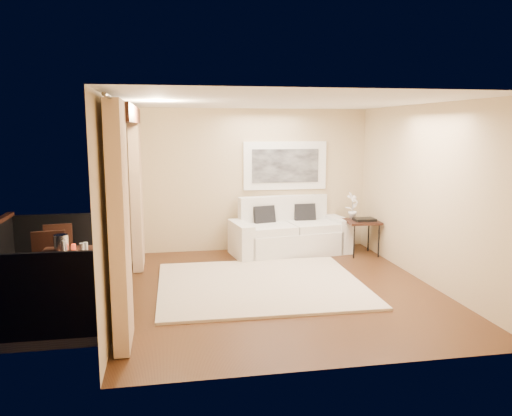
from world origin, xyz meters
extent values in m
plane|color=#4C2C16|center=(0.00, 0.00, 0.00)|extent=(5.00, 5.00, 0.00)
plane|color=white|center=(0.00, 0.00, 2.70)|extent=(5.00, 5.00, 0.00)
plane|color=#C8B086|center=(0.00, 2.50, 1.35)|extent=(4.50, 0.00, 4.50)
plane|color=#C8B086|center=(0.00, -2.50, 1.35)|extent=(4.50, 0.00, 4.50)
plane|color=#C8B086|center=(2.25, 0.00, 1.35)|extent=(0.00, 5.00, 5.00)
plane|color=#C8B086|center=(-2.25, 1.85, 1.35)|extent=(0.00, 2.70, 2.70)
plane|color=#C8B086|center=(-2.25, -1.85, 1.35)|extent=(0.00, 2.70, 2.70)
plane|color=#C8B086|center=(-2.25, 0.00, 2.55)|extent=(0.00, 2.40, 2.40)
cube|color=black|center=(-2.13, 0.00, 2.52)|extent=(0.28, 2.40, 0.22)
cube|color=#605B56|center=(-3.15, 0.00, -0.06)|extent=(1.80, 2.60, 0.12)
cube|color=black|center=(-3.15, 1.27, 0.50)|extent=(1.80, 0.06, 1.00)
cube|color=black|center=(-3.15, -1.27, 0.50)|extent=(1.80, 0.06, 1.00)
cube|color=#D7AD84|center=(-2.11, 1.55, 1.32)|extent=(0.16, 0.75, 2.62)
cube|color=#D7AD84|center=(-2.11, -1.55, 1.32)|extent=(0.16, 0.75, 2.62)
cylinder|color=#4C473F|center=(-2.11, 0.00, 2.63)|extent=(0.04, 4.80, 0.04)
cube|color=white|center=(0.64, 2.47, 1.62)|extent=(1.62, 0.05, 0.92)
cube|color=black|center=(0.64, 2.44, 1.62)|extent=(1.30, 0.02, 0.64)
cube|color=beige|center=(-0.27, 0.20, 0.02)|extent=(3.06, 2.68, 0.04)
cube|color=white|center=(0.64, 2.02, 0.22)|extent=(1.88, 1.19, 0.44)
cube|color=white|center=(0.59, 2.38, 0.62)|extent=(1.78, 0.49, 0.85)
cube|color=white|center=(-0.31, 1.87, 0.32)|extent=(0.39, 0.96, 0.64)
cube|color=white|center=(1.60, 2.17, 0.32)|extent=(0.39, 0.96, 0.64)
cube|color=white|center=(0.23, 1.93, 0.51)|extent=(0.95, 0.95, 0.15)
cube|color=white|center=(1.07, 2.05, 0.51)|extent=(0.95, 0.95, 0.15)
cube|color=black|center=(0.18, 2.16, 0.68)|extent=(0.45, 0.28, 0.42)
cube|color=black|center=(1.00, 2.28, 0.68)|extent=(0.42, 0.20, 0.42)
cube|color=black|center=(1.93, 1.69, 0.63)|extent=(0.61, 0.61, 0.04)
cylinder|color=black|center=(1.69, 1.45, 0.30)|extent=(0.03, 0.03, 0.60)
cylinder|color=black|center=(2.17, 1.45, 0.30)|extent=(0.03, 0.03, 0.60)
cylinder|color=black|center=(1.69, 1.93, 0.30)|extent=(0.03, 0.03, 0.60)
cylinder|color=black|center=(2.17, 1.93, 0.30)|extent=(0.03, 0.03, 0.60)
cube|color=black|center=(1.95, 1.64, 0.67)|extent=(0.38, 0.28, 0.05)
imported|color=white|center=(1.80, 1.86, 0.90)|extent=(0.32, 0.29, 0.51)
cube|color=black|center=(-2.84, -0.50, 0.78)|extent=(0.69, 0.69, 0.05)
cylinder|color=black|center=(-3.12, -0.78, 0.37)|extent=(0.04, 0.04, 0.75)
cylinder|color=black|center=(-2.57, -0.78, 0.37)|extent=(0.04, 0.04, 0.75)
cylinder|color=black|center=(-3.12, -0.22, 0.37)|extent=(0.04, 0.04, 0.75)
cylinder|color=black|center=(-2.57, -0.22, 0.37)|extent=(0.04, 0.04, 0.75)
cube|color=black|center=(-3.25, 0.95, 0.43)|extent=(0.45, 0.45, 0.05)
cube|color=black|center=(-3.22, 0.77, 0.67)|extent=(0.40, 0.10, 0.53)
cylinder|color=black|center=(-3.10, 1.13, 0.21)|extent=(0.03, 0.03, 0.41)
cylinder|color=black|center=(-3.43, 1.10, 0.21)|extent=(0.03, 0.03, 0.41)
cylinder|color=black|center=(-3.07, 0.81, 0.21)|extent=(0.03, 0.03, 0.41)
cylinder|color=black|center=(-3.39, 0.77, 0.21)|extent=(0.03, 0.03, 0.41)
cube|color=black|center=(-3.16, -0.18, 0.45)|extent=(0.48, 0.48, 0.05)
cube|color=black|center=(-3.19, 0.00, 0.71)|extent=(0.43, 0.11, 0.56)
cylinder|color=black|center=(-3.30, -0.38, 0.22)|extent=(0.03, 0.03, 0.43)
cylinder|color=black|center=(-2.96, -0.33, 0.22)|extent=(0.03, 0.03, 0.43)
cylinder|color=black|center=(-3.35, -0.04, 0.22)|extent=(0.03, 0.03, 0.43)
cylinder|color=black|center=(-3.01, 0.01, 0.22)|extent=(0.03, 0.03, 0.43)
cylinder|color=silver|center=(-2.95, -0.38, 0.91)|extent=(0.18, 0.18, 0.20)
cylinder|color=red|center=(-2.80, -0.37, 0.84)|extent=(0.06, 0.06, 0.07)
cylinder|color=white|center=(-2.87, -0.65, 0.90)|extent=(0.04, 0.04, 0.18)
cylinder|color=silver|center=(-2.67, -0.55, 0.87)|extent=(0.06, 0.06, 0.12)
cylinder|color=silver|center=(-2.63, -0.51, 0.87)|extent=(0.06, 0.06, 0.12)
camera|label=1|loc=(-1.60, -6.88, 2.35)|focal=35.00mm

